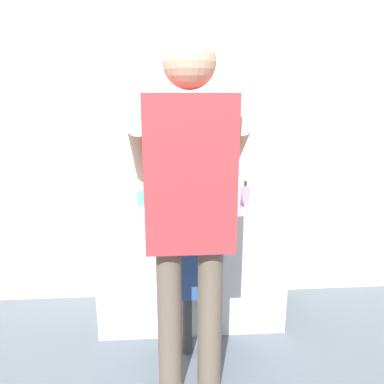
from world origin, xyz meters
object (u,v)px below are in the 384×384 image
Objects in this scene: soap_bottle at (245,195)px; child_toddler at (195,277)px; adult_parent at (189,195)px; toothbrush_cup at (142,197)px.

soap_bottle reaches higher than child_toddler.
soap_bottle is 0.09× the size of adult_parent.
toothbrush_cup is at bearing 175.61° from soap_bottle.
soap_bottle is at bearing -4.39° from toothbrush_cup.
soap_bottle is 0.78m from adult_parent.
child_toddler is at bearing 79.72° from adult_parent.
adult_parent is at bearing -122.76° from soap_bottle.
adult_parent reaches higher than child_toddler.
adult_parent is (0.27, -0.69, 0.20)m from toothbrush_cup.
toothbrush_cup is 0.65m from child_toddler.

